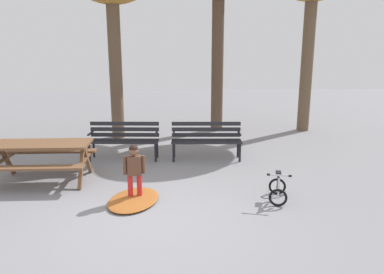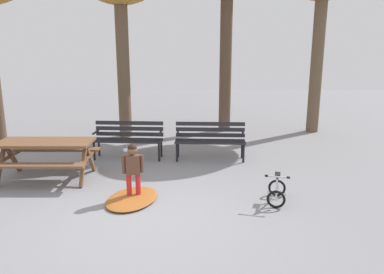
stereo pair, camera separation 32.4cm
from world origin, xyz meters
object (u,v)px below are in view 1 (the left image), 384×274
(picnic_table, at_px, (42,152))
(park_bench_left, at_px, (206,137))
(child_standing, at_px, (134,168))
(kids_bicycle, at_px, (278,189))
(park_bench_far_left, at_px, (124,137))

(picnic_table, distance_m, park_bench_left, 3.53)
(park_bench_left, relative_size, child_standing, 1.68)
(child_standing, distance_m, kids_bicycle, 2.44)
(park_bench_far_left, bearing_deg, picnic_table, -132.93)
(picnic_table, relative_size, park_bench_far_left, 1.11)
(park_bench_left, height_order, kids_bicycle, park_bench_left)
(picnic_table, bearing_deg, park_bench_far_left, 47.07)
(park_bench_far_left, bearing_deg, park_bench_left, -3.19)
(park_bench_left, distance_m, child_standing, 2.73)
(park_bench_far_left, xyz_separation_m, child_standing, (0.48, -2.44, 0.05))
(park_bench_far_left, height_order, child_standing, child_standing)
(kids_bicycle, bearing_deg, picnic_table, 165.11)
(park_bench_left, height_order, child_standing, child_standing)
(child_standing, bearing_deg, park_bench_left, 58.84)
(park_bench_far_left, distance_m, park_bench_left, 1.90)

